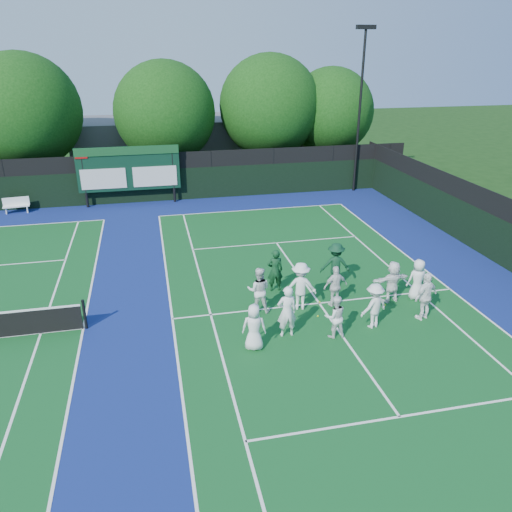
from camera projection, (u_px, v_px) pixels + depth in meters
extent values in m
plane|color=#13330D|center=(328.00, 316.00, 17.89)|extent=(120.00, 120.00, 0.00)
cube|color=navy|center=(158.00, 321.00, 17.60)|extent=(34.00, 32.00, 0.01)
cube|color=#104F1E|center=(319.00, 303.00, 18.78)|extent=(10.97, 23.77, 0.00)
cube|color=white|center=(253.00, 210.00, 29.48)|extent=(10.97, 0.08, 0.00)
cube|color=white|center=(172.00, 319.00, 17.70)|extent=(0.08, 23.77, 0.00)
cube|color=white|center=(450.00, 289.00, 19.87)|extent=(0.08, 23.77, 0.00)
cube|color=white|center=(211.00, 315.00, 17.97)|extent=(0.08, 23.77, 0.00)
cube|color=white|center=(419.00, 292.00, 19.60)|extent=(0.08, 23.77, 0.00)
cube|color=white|center=(400.00, 417.00, 13.02)|extent=(8.23, 0.08, 0.00)
cube|color=white|center=(276.00, 243.00, 24.54)|extent=(8.23, 0.08, 0.00)
cube|color=white|center=(319.00, 303.00, 18.78)|extent=(0.08, 12.80, 0.00)
cube|color=white|center=(83.00, 328.00, 17.10)|extent=(0.08, 23.77, 0.00)
cube|color=white|center=(41.00, 333.00, 16.83)|extent=(0.08, 23.77, 0.00)
cube|color=black|center=(147.00, 186.00, 30.71)|extent=(34.00, 0.08, 2.00)
cube|color=black|center=(145.00, 162.00, 30.13)|extent=(34.00, 0.05, 1.00)
cylinder|color=black|center=(84.00, 179.00, 29.35)|extent=(0.16, 0.16, 3.50)
cylinder|color=black|center=(173.00, 174.00, 30.38)|extent=(0.16, 0.16, 3.50)
cube|color=black|center=(129.00, 169.00, 29.69)|extent=(6.00, 0.15, 2.60)
cube|color=#13451F|center=(127.00, 151.00, 29.17)|extent=(6.00, 0.05, 0.50)
cube|color=silver|center=(104.00, 179.00, 29.49)|extent=(2.60, 0.04, 1.20)
cube|color=silver|center=(155.00, 176.00, 30.09)|extent=(2.60, 0.04, 1.20)
cube|color=#A30E0D|center=(81.00, 154.00, 28.69)|extent=(0.70, 0.04, 0.50)
cube|color=#5B5B60|center=(197.00, 144.00, 38.31)|extent=(18.00, 6.00, 4.00)
cylinder|color=black|center=(359.00, 114.00, 31.56)|extent=(0.16, 0.16, 10.00)
cube|color=black|center=(366.00, 27.00, 29.62)|extent=(1.20, 0.30, 0.25)
cylinder|color=black|center=(85.00, 314.00, 16.91)|extent=(0.10, 0.10, 1.10)
cube|color=white|center=(16.00, 206.00, 28.83)|extent=(1.47, 0.56, 0.06)
cube|color=white|center=(16.00, 201.00, 28.85)|extent=(1.43, 0.24, 0.48)
cube|color=white|center=(6.00, 210.00, 28.80)|extent=(0.10, 0.34, 0.38)
cube|color=white|center=(27.00, 209.00, 29.02)|extent=(0.10, 0.34, 0.38)
cylinder|color=black|center=(34.00, 174.00, 32.34)|extent=(0.44, 0.44, 2.59)
sphere|color=#0E390C|center=(23.00, 111.00, 30.81)|extent=(7.07, 7.07, 7.07)
sphere|color=#0E390C|center=(36.00, 122.00, 31.47)|extent=(4.95, 4.95, 4.95)
cylinder|color=black|center=(169.00, 169.00, 34.07)|extent=(0.44, 0.44, 2.46)
sphere|color=#0E390C|center=(165.00, 112.00, 32.63)|extent=(6.62, 6.62, 6.62)
sphere|color=#0E390C|center=(174.00, 122.00, 33.27)|extent=(4.63, 4.63, 4.63)
cylinder|color=black|center=(269.00, 163.00, 35.44)|extent=(0.44, 0.44, 2.61)
sphere|color=#0E390C|center=(270.00, 106.00, 33.93)|extent=(6.87, 6.87, 6.87)
sphere|color=#0E390C|center=(277.00, 116.00, 34.59)|extent=(4.81, 4.81, 4.81)
cylinder|color=black|center=(328.00, 161.00, 36.33)|extent=(0.44, 0.44, 2.51)
sphere|color=#0E390C|center=(331.00, 111.00, 34.98)|extent=(5.97, 5.97, 5.97)
sphere|color=#0E390C|center=(337.00, 119.00, 35.60)|extent=(4.18, 4.18, 4.18)
sphere|color=#BBD519|center=(318.00, 316.00, 17.84)|extent=(0.07, 0.07, 0.07)
sphere|color=#BBD519|center=(385.00, 305.00, 18.61)|extent=(0.07, 0.07, 0.07)
sphere|color=#BBD519|center=(320.00, 302.00, 18.82)|extent=(0.07, 0.07, 0.07)
sphere|color=#BBD519|center=(383.00, 304.00, 18.69)|extent=(0.07, 0.07, 0.07)
imported|color=white|center=(254.00, 327.00, 15.69)|extent=(0.86, 0.66, 1.57)
imported|color=white|center=(287.00, 311.00, 16.36)|extent=(0.66, 0.44, 1.82)
imported|color=white|center=(335.00, 317.00, 16.37)|extent=(0.74, 0.58, 1.50)
imported|color=silver|center=(374.00, 306.00, 16.92)|extent=(1.19, 0.91, 1.63)
imported|color=white|center=(426.00, 296.00, 17.41)|extent=(1.13, 0.76, 1.77)
imported|color=silver|center=(259.00, 290.00, 17.89)|extent=(0.98, 0.85, 1.74)
imported|color=white|center=(301.00, 286.00, 18.10)|extent=(1.29, 0.92, 1.82)
imported|color=silver|center=(335.00, 286.00, 18.33)|extent=(0.97, 0.49, 1.60)
imported|color=white|center=(392.00, 282.00, 18.66)|extent=(1.56, 0.69, 1.63)
imported|color=white|center=(418.00, 279.00, 18.86)|extent=(0.81, 0.55, 1.61)
imported|color=#0F381C|center=(275.00, 270.00, 19.46)|extent=(0.64, 0.43, 1.73)
imported|color=#0E361F|center=(335.00, 265.00, 19.82)|extent=(1.30, 0.91, 1.84)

